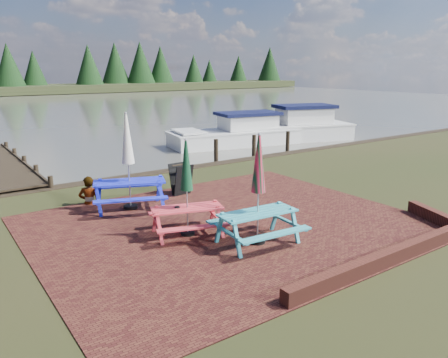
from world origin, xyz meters
TOP-DOWN VIEW (x-y plane):
  - ground at (0.00, 0.00)m, footprint 120.00×120.00m
  - paving at (0.00, 1.00)m, footprint 9.00×7.50m
  - brick_wall at (2.15, -2.42)m, footprint 6.21×1.79m
  - picnic_table_teal at (-0.17, -0.30)m, footprint 1.85×1.67m
  - picnic_table_red at (-1.17, 1.00)m, footprint 1.94×1.83m
  - picnic_table_blue at (-1.47, 3.55)m, footprint 2.34×2.22m
  - chalkboard at (0.34, 3.96)m, footprint 0.60×0.59m
  - jetty at (-3.50, 11.28)m, footprint 1.76×9.08m
  - boat_near at (7.65, 10.97)m, footprint 7.13×3.50m
  - boat_far at (11.14, 10.42)m, footprint 7.23×4.30m
  - person at (-2.25, 4.61)m, footprint 0.69×0.59m

SIDE VIEW (x-z plane):
  - ground at x=0.00m, z-range 0.00..0.00m
  - paving at x=0.00m, z-range 0.00..0.02m
  - jetty at x=-3.50m, z-range -0.39..0.61m
  - brick_wall at x=2.15m, z-range 0.00..0.30m
  - boat_near at x=7.65m, z-range -0.57..1.28m
  - boat_far at x=11.14m, z-range -0.63..1.50m
  - chalkboard at x=0.34m, z-range 0.02..0.96m
  - picnic_table_red at x=-1.17m, z-range -0.33..1.88m
  - person at x=-2.25m, z-range 0.00..1.59m
  - picnic_table_teal at x=-0.17m, z-range -0.36..2.04m
  - picnic_table_blue at x=-1.47m, z-range -0.39..2.21m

